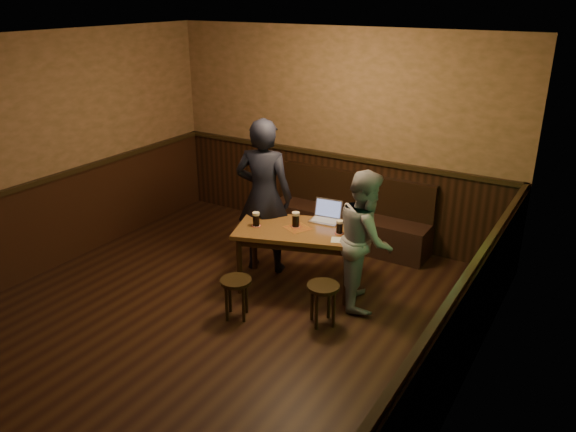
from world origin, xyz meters
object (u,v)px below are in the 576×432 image
Objects in this scene: pub_table at (298,236)px; pint_right at (339,227)px; pint_left at (256,219)px; pint_mid at (296,219)px; bench at (350,221)px; person_suit at (264,196)px; stool_right at (323,293)px; stool_left at (236,287)px; person_grey at (365,239)px; laptop at (326,215)px.

pub_table is 0.51m from pint_right.
pub_table is 0.51m from pint_left.
pint_mid is 1.14× the size of pint_right.
pint_right is at bearing -70.10° from bench.
person_suit reaches higher than pint_mid.
stool_right is at bearing -19.56° from pint_left.
pint_mid is (0.16, 0.94, 0.46)m from stool_left.
person_grey is (0.84, 0.03, -0.06)m from pint_mid.
person_suit is at bearing 143.94° from pub_table.
person_suit is at bearing -171.46° from laptop.
person_suit reaches higher than stool_left.
pint_left is at bearing -174.99° from pub_table.
pint_left is 1.07× the size of pint_right.
person_suit is (-0.13, 0.37, 0.13)m from pint_left.
laptop is 0.78m from person_suit.
person_suit is (-0.57, 0.18, 0.31)m from pub_table.
pint_right is at bearing -5.66° from pub_table.
pint_mid is at bearing 148.36° from person_suit.
stool_right is at bearing 137.31° from person_grey.
pint_left is at bearing 160.44° from stool_right.
person_grey is at bearing 75.17° from stool_right.
person_grey reaches higher than bench.
bench is 2.07m from stool_right.
pub_table is 0.82× the size of person_suit.
laptop is (0.17, -1.03, 0.48)m from bench.
pint_mid is (-0.67, 0.59, 0.46)m from stool_right.
laptop reaches higher than stool_left.
pint_left is 0.94× the size of pint_mid.
person_suit is at bearing -114.94° from bench.
pint_mid is at bearing 28.18° from pint_left.
pub_table is 0.98m from stool_left.
pub_table is 3.41× the size of stool_right.
person_grey is at bearing -9.46° from pint_right.
stool_left is 0.98× the size of stool_right.
stool_left is at bearing -94.90° from bench.
pint_right is (0.90, 0.30, -0.01)m from pint_left.
laptop is at bearing 47.09° from pub_table.
pint_right is (0.67, 1.03, 0.45)m from stool_left.
person_grey is at bearing 11.18° from pint_left.
pint_left is at bearing -161.63° from pint_right.
pub_table is at bearing -166.93° from pint_right.
pint_left is at bearing -143.18° from laptop.
pub_table is 9.34× the size of pint_left.
pint_left is at bearing -105.25° from bench.
pint_mid is 0.41m from laptop.
bench reaches higher than pint_mid.
person_suit is (-0.74, -0.20, 0.15)m from laptop.
laptop reaches higher than stool_right.
person_grey is at bearing 44.30° from stool_left.
pub_table is 3.47× the size of stool_left.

